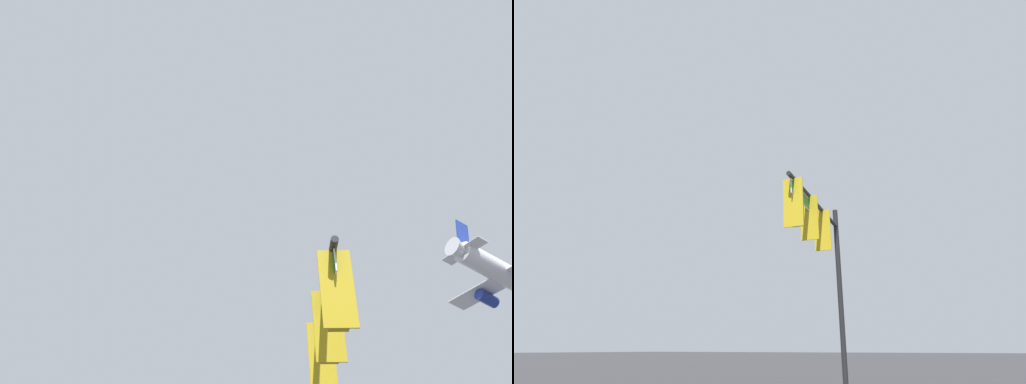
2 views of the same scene
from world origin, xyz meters
TOP-DOWN VIEW (x-y plane):
  - signal_pole_near at (-3.27, -4.89)m, footprint 5.12×0.86m

SIDE VIEW (x-z plane):
  - signal_pole_near at x=-3.27m, z-range 1.52..7.91m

